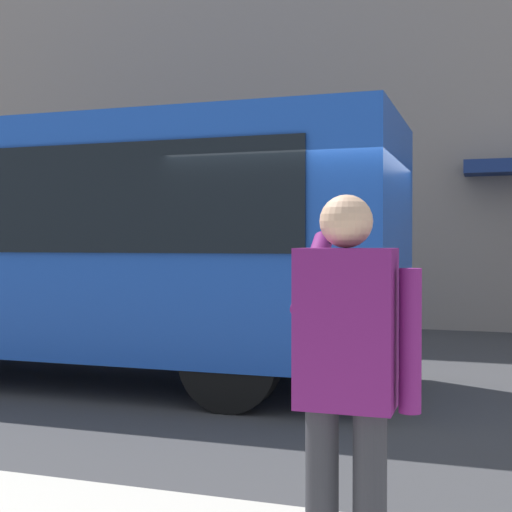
% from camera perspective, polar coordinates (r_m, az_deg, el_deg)
% --- Properties ---
extents(ground_plane, '(60.00, 60.00, 0.00)m').
position_cam_1_polar(ground_plane, '(7.75, 4.92, -11.22)').
color(ground_plane, '#38383A').
extents(building_facade_far, '(28.00, 1.55, 12.00)m').
position_cam_1_polar(building_facade_far, '(14.92, 11.38, 17.96)').
color(building_facade_far, gray).
rests_on(building_facade_far, ground_plane).
extents(red_bus, '(9.05, 2.54, 3.08)m').
position_cam_1_polar(red_bus, '(9.29, -17.41, 1.23)').
color(red_bus, '#1947AD').
rests_on(red_bus, ground_plane).
extents(pedestrian_photographer, '(0.53, 0.52, 1.70)m').
position_cam_1_polar(pedestrian_photographer, '(2.98, 7.35, -8.81)').
color(pedestrian_photographer, '#2D2D33').
rests_on(pedestrian_photographer, sidewalk_curb).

